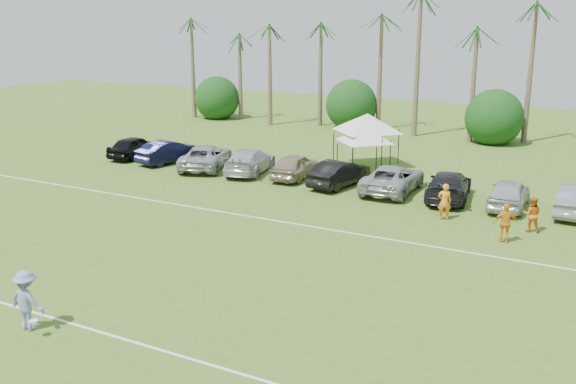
% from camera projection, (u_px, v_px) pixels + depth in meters
% --- Properties ---
extents(ground, '(120.00, 120.00, 0.00)m').
position_uv_depth(ground, '(11.00, 350.00, 18.22)').
color(ground, '#42621D').
rests_on(ground, ground).
extents(field_lines, '(80.00, 12.10, 0.01)m').
position_uv_depth(field_lines, '(182.00, 259.00, 25.04)').
color(field_lines, white).
rests_on(field_lines, ground).
extents(palm_tree_0, '(2.40, 2.40, 8.90)m').
position_uv_depth(palm_tree_0, '(184.00, 35.00, 58.56)').
color(palm_tree_0, brown).
rests_on(palm_tree_0, ground).
extents(palm_tree_1, '(2.40, 2.40, 9.90)m').
position_uv_depth(palm_tree_1, '(230.00, 26.00, 56.07)').
color(palm_tree_1, brown).
rests_on(palm_tree_1, ground).
extents(palm_tree_2, '(2.40, 2.40, 10.90)m').
position_uv_depth(palm_tree_2, '(280.00, 16.00, 53.58)').
color(palm_tree_2, brown).
rests_on(palm_tree_2, ground).
extents(palm_tree_3, '(2.40, 2.40, 11.90)m').
position_uv_depth(palm_tree_3, '(324.00, 5.00, 51.54)').
color(palm_tree_3, brown).
rests_on(palm_tree_3, ground).
extents(palm_tree_4, '(2.40, 2.40, 8.90)m').
position_uv_depth(palm_tree_4, '(369.00, 39.00, 50.41)').
color(palm_tree_4, brown).
rests_on(palm_tree_4, ground).
extents(palm_tree_5, '(2.40, 2.40, 9.90)m').
position_uv_depth(palm_tree_5, '(420.00, 28.00, 48.37)').
color(palm_tree_5, brown).
rests_on(palm_tree_5, ground).
extents(palm_tree_6, '(2.40, 2.40, 10.90)m').
position_uv_depth(palm_tree_6, '(474.00, 16.00, 46.34)').
color(palm_tree_6, brown).
rests_on(palm_tree_6, ground).
extents(palm_tree_7, '(2.40, 2.40, 11.90)m').
position_uv_depth(palm_tree_7, '(534.00, 3.00, 44.30)').
color(palm_tree_7, brown).
rests_on(palm_tree_7, ground).
extents(bush_tree_0, '(4.00, 4.00, 4.00)m').
position_uv_depth(bush_tree_0, '(220.00, 98.00, 59.56)').
color(bush_tree_0, brown).
rests_on(bush_tree_0, ground).
extents(bush_tree_1, '(4.00, 4.00, 4.00)m').
position_uv_depth(bush_tree_1, '(349.00, 107.00, 53.67)').
color(bush_tree_1, brown).
rests_on(bush_tree_1, ground).
extents(bush_tree_2, '(4.00, 4.00, 4.00)m').
position_uv_depth(bush_tree_2, '(496.00, 118.00, 48.24)').
color(bush_tree_2, brown).
rests_on(bush_tree_2, ground).
extents(sideline_player_a, '(0.74, 0.62, 1.72)m').
position_uv_depth(sideline_player_a, '(444.00, 202.00, 29.74)').
color(sideline_player_a, orange).
rests_on(sideline_player_a, ground).
extents(sideline_player_b, '(0.86, 0.72, 1.59)m').
position_uv_depth(sideline_player_b, '(532.00, 214.00, 28.07)').
color(sideline_player_b, '#CD6416').
rests_on(sideline_player_b, ground).
extents(sideline_player_c, '(1.07, 0.76, 1.69)m').
position_uv_depth(sideline_player_c, '(506.00, 223.00, 26.74)').
color(sideline_player_c, orange).
rests_on(sideline_player_c, ground).
extents(canopy_tent_left, '(3.88, 3.88, 3.15)m').
position_uv_depth(canopy_tent_left, '(365.00, 127.00, 38.75)').
color(canopy_tent_left, black).
rests_on(canopy_tent_left, ground).
extents(canopy_tent_right, '(4.82, 4.82, 3.90)m').
position_uv_depth(canopy_tent_right, '(368.00, 114.00, 39.74)').
color(canopy_tent_right, black).
rests_on(canopy_tent_right, ground).
extents(frisbee_player, '(1.34, 0.81, 1.88)m').
position_uv_depth(frisbee_player, '(27.00, 300.00, 19.22)').
color(frisbee_player, '#7D83B2').
rests_on(frisbee_player, ground).
extents(parked_car_0, '(1.93, 4.37, 1.46)m').
position_uv_depth(parked_car_0, '(135.00, 147.00, 42.96)').
color(parked_car_0, black).
rests_on(parked_car_0, ground).
extents(parked_car_1, '(2.49, 4.67, 1.46)m').
position_uv_depth(parked_car_1, '(169.00, 151.00, 41.43)').
color(parked_car_1, black).
rests_on(parked_car_1, ground).
extents(parked_car_2, '(4.07, 5.77, 1.46)m').
position_uv_depth(parked_car_2, '(206.00, 157.00, 39.89)').
color(parked_car_2, '#A1A2A4').
rests_on(parked_car_2, ground).
extents(parked_car_3, '(3.03, 5.35, 1.46)m').
position_uv_depth(parked_car_3, '(250.00, 161.00, 38.75)').
color(parked_car_3, '#B4B3BB').
rests_on(parked_car_3, ground).
extents(parked_car_4, '(2.01, 4.40, 1.46)m').
position_uv_depth(parked_car_4, '(295.00, 166.00, 37.45)').
color(parked_car_4, gray).
rests_on(parked_car_4, ground).
extents(parked_car_5, '(2.22, 4.62, 1.46)m').
position_uv_depth(parked_car_5, '(339.00, 173.00, 35.70)').
color(parked_car_5, black).
rests_on(parked_car_5, ground).
extents(parked_car_6, '(2.56, 5.32, 1.46)m').
position_uv_depth(parked_car_6, '(393.00, 179.00, 34.52)').
color(parked_car_6, '#9C9FA2').
rests_on(parked_car_6, ground).
extents(parked_car_7, '(2.76, 5.28, 1.46)m').
position_uv_depth(parked_car_7, '(449.00, 185.00, 33.12)').
color(parked_car_7, black).
rests_on(parked_car_7, ground).
extents(parked_car_8, '(1.85, 4.34, 1.46)m').
position_uv_depth(parked_car_8, '(509.00, 194.00, 31.59)').
color(parked_car_8, '#B2B1B4').
rests_on(parked_car_8, ground).
extents(parked_car_9, '(1.64, 4.47, 1.46)m').
position_uv_depth(parked_car_9, '(576.00, 200.00, 30.53)').
color(parked_car_9, gray).
rests_on(parked_car_9, ground).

